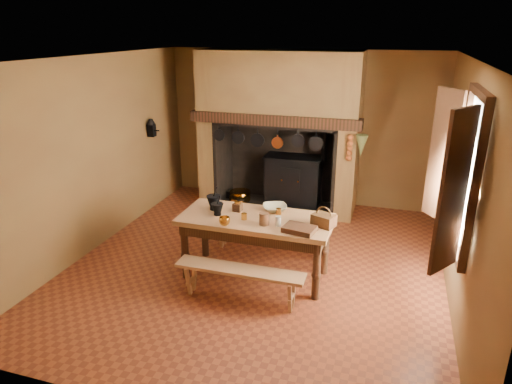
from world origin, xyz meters
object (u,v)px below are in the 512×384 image
bench_front (240,277)px  mixing_bowl (275,208)px  iron_range (294,180)px  wicker_basket (324,220)px  work_table (256,227)px  coffee_grinder (238,206)px

bench_front → mixing_bowl: (0.18, 0.93, 0.55)m
iron_range → wicker_basket: iron_range is taller
work_table → coffee_grinder: 0.38m
wicker_basket → mixing_bowl: bearing=178.1°
mixing_bowl → wicker_basket: 0.76m
mixing_bowl → wicker_basket: size_ratio=1.00×
work_table → mixing_bowl: mixing_bowl is taller
work_table → coffee_grinder: bearing=155.7°
work_table → mixing_bowl: (0.18, 0.29, 0.17)m
work_table → coffee_grinder: (-0.29, 0.13, 0.20)m
iron_range → work_table: size_ratio=0.82×
coffee_grinder → mixing_bowl: bearing=23.4°
iron_range → bench_front: size_ratio=1.01×
work_table → bench_front: bearing=-90.0°
iron_range → bench_front: bearing=-88.2°
iron_range → work_table: bearing=-87.8°
bench_front → iron_range: bearing=91.8°
mixing_bowl → iron_range: bearing=96.7°
iron_range → bench_front: 3.37m
work_table → mixing_bowl: 0.38m
bench_front → wicker_basket: 1.24m
work_table → wicker_basket: 0.91m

